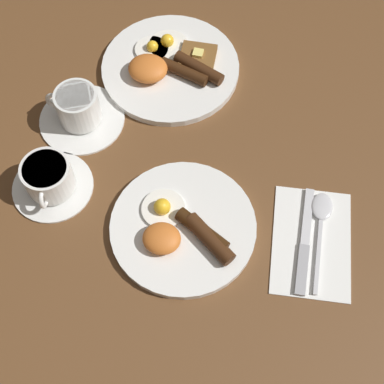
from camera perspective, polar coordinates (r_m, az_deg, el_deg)
ground_plane at (r=0.93m, az=-0.95°, el=-3.95°), size 3.00×3.00×0.00m
breakfast_plate_near at (r=0.92m, az=-1.00°, el=-3.86°), size 0.25×0.25×0.04m
breakfast_plate_far at (r=1.11m, az=-2.37°, el=13.25°), size 0.28×0.28×0.05m
teacup_near at (r=0.97m, az=-14.98°, el=1.30°), size 0.15×0.15×0.07m
teacup_far at (r=1.04m, az=-11.97°, el=8.53°), size 0.16×0.16×0.08m
napkin at (r=0.94m, az=12.64°, el=-5.20°), size 0.14×0.21×0.01m
knife at (r=0.93m, az=11.90°, el=-5.65°), size 0.02×0.20×0.01m
spoon at (r=0.96m, az=13.63°, el=-2.48°), size 0.04×0.19×0.01m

